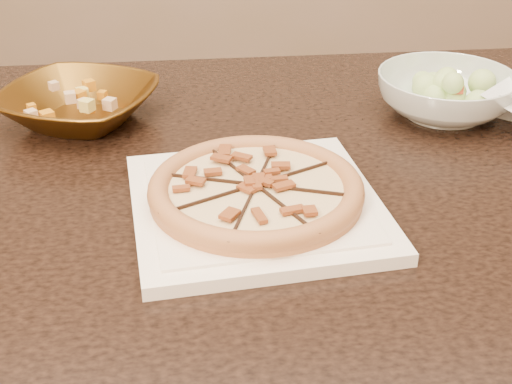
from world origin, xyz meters
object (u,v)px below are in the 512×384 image
at_px(bronze_bowl, 80,105).
at_px(salad_bowl, 445,95).
at_px(plate, 256,205).
at_px(pizza, 256,189).
at_px(dining_table, 208,223).

relative_size(bronze_bowl, salad_bowl, 1.06).
distance_m(bronze_bowl, salad_bowl, 0.61).
distance_m(plate, bronze_bowl, 0.41).
height_order(pizza, bronze_bowl, bronze_bowl).
relative_size(plate, salad_bowl, 1.63).
bearing_deg(dining_table, bronze_bowl, 142.58).
bearing_deg(bronze_bowl, plate, -45.00).
bearing_deg(plate, pizza, 125.86).
bearing_deg(salad_bowl, plate, -135.36).
distance_m(plate, pizza, 0.02).
bearing_deg(pizza, bronze_bowl, 135.00).
bearing_deg(pizza, plate, -54.14).
xyz_separation_m(pizza, bronze_bowl, (-0.29, 0.29, -0.00)).
height_order(dining_table, salad_bowl, salad_bowl).
xyz_separation_m(dining_table, plate, (0.07, -0.12, 0.11)).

